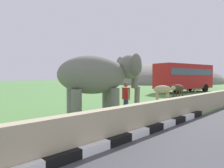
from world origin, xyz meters
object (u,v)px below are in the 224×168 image
Objects in this scene: elephant at (101,76)px; bus_red at (184,76)px; person_handler at (126,97)px; cow_far at (191,85)px; bus_teal at (195,76)px; cow_mid at (163,90)px; cow_near at (178,88)px.

bus_red is (18.16, 4.49, 0.12)m from elephant.
bus_red reaches higher than elephant.
cow_far is at bearing 13.42° from person_handler.
bus_red is at bearing 13.87° from elephant.
bus_teal is at bearing 19.72° from cow_far.
bus_red is 1.46m from cow_far.
bus_teal is at bearing 16.26° from bus_red.
person_handler is at bearing -163.93° from bus_red.
person_handler is 7.46m from cow_mid.
elephant reaches higher than person_handler.
bus_teal reaches higher than person_handler.
bus_teal is at bearing 14.86° from elephant.
person_handler reaches higher than cow_near.
elephant is 2.31× the size of cow_mid.
cow_mid is (-22.43, -6.40, -1.21)m from bus_teal.
cow_mid is at bearing -176.55° from cow_near.
bus_red is (16.84, 4.85, 1.15)m from person_handler.
cow_near is 1.08× the size of cow_mid.
cow_far is (9.85, 1.89, 0.00)m from cow_mid.
bus_teal is at bearing 16.15° from person_handler.
bus_teal is at bearing 15.92° from cow_mid.
cow_near is at bearing 9.85° from elephant.
elephant is 2.14× the size of cow_near.
cow_mid is (8.46, 1.80, -1.09)m from elephant.
cow_near is (10.04, 2.34, -0.06)m from person_handler.
person_handler is at bearing -15.33° from elephant.
bus_red is 1.02× the size of bus_teal.
cow_far is at bearing 11.39° from elephant.
cow_near is at bearing -162.32° from bus_teal.
person_handler is (1.32, -0.36, -1.03)m from elephant.
cow_near is at bearing 3.45° from cow_mid.
person_handler is at bearing -163.15° from cow_mid.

